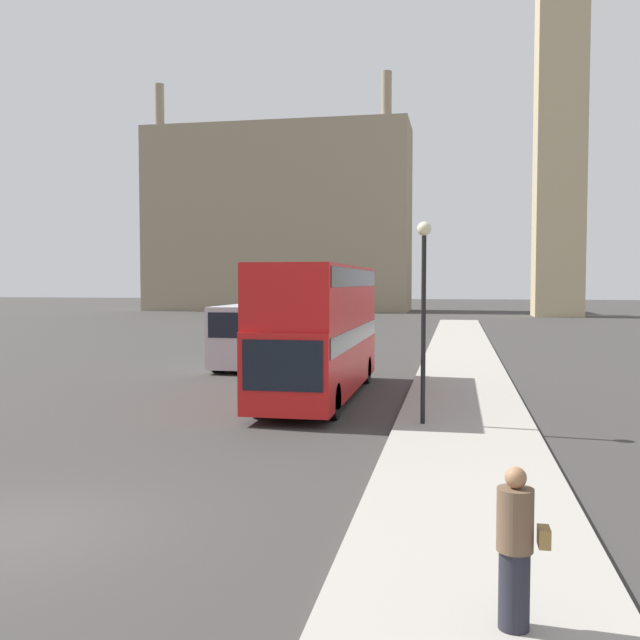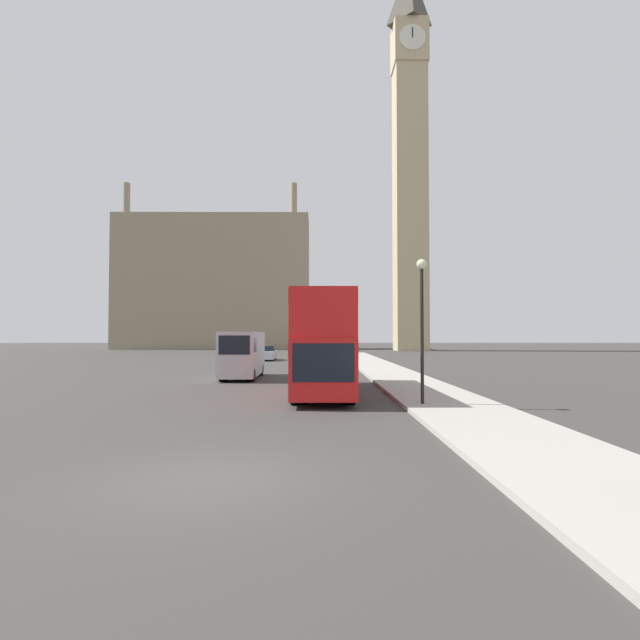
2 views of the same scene
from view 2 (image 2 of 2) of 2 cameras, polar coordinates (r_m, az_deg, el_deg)
ground_plane at (r=9.60m, az=-12.62°, el=-17.37°), size 300.00×300.00×0.00m
sidewalk_strip at (r=10.55m, az=27.93°, el=-15.35°), size 3.54×120.00×0.15m
clock_tower at (r=88.57m, az=10.23°, el=18.76°), size 5.54×5.71×65.42m
building_block_distant at (r=94.58m, az=-11.94°, el=4.12°), size 34.83×10.34×29.50m
red_double_decker_bus at (r=22.18m, az=0.21°, el=-2.26°), size 2.45×10.25×4.29m
white_van at (r=30.12m, az=-8.86°, el=-3.81°), size 2.01×6.20×2.77m
street_lamp at (r=18.19m, az=11.57°, el=1.46°), size 0.36×0.36×5.16m
parked_sedan at (r=51.15m, az=-6.21°, el=-3.85°), size 1.88×4.75×1.46m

